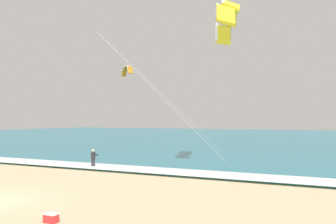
% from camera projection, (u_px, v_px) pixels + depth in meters
% --- Properties ---
extents(sea, '(200.00, 120.00, 0.20)m').
position_uv_depth(sea, '(259.00, 137.00, 82.88)').
color(sea, teal).
rests_on(sea, ground).
extents(surf_foam, '(200.00, 3.04, 0.04)m').
position_uv_depth(surf_foam, '(121.00, 168.00, 29.51)').
color(surf_foam, white).
rests_on(surf_foam, sea).
extents(surfboard, '(0.46, 1.41, 0.09)m').
position_uv_depth(surfboard, '(93.00, 169.00, 30.44)').
color(surfboard, white).
rests_on(surfboard, ground).
extents(kitesurfer, '(0.55, 0.53, 1.69)m').
position_uv_depth(kitesurfer, '(93.00, 158.00, 30.48)').
color(kitesurfer, '#232328').
rests_on(kitesurfer, ground).
extents(kite_primary, '(12.49, 7.59, 12.74)m').
position_uv_depth(kite_primary, '(227.00, 17.00, 29.24)').
color(kite_primary, yellow).
extents(kite_distant, '(4.27, 4.03, 1.83)m').
position_uv_depth(kite_distant, '(127.00, 69.00, 64.98)').
color(kite_distant, orange).
extents(cooler_box, '(0.58, 0.38, 0.40)m').
position_uv_depth(cooler_box, '(51.00, 218.00, 14.60)').
color(cooler_box, red).
rests_on(cooler_box, ground).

